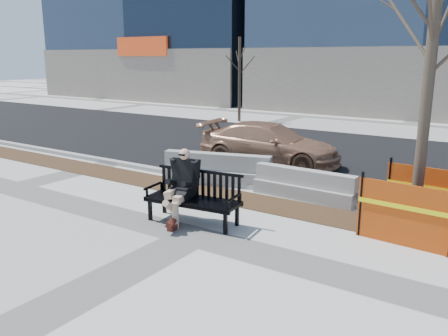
{
  "coord_description": "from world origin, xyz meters",
  "views": [
    {
      "loc": [
        5.29,
        -6.83,
        3.49
      ],
      "look_at": [
        -0.06,
        1.19,
        1.14
      ],
      "focal_mm": 37.08,
      "sensor_mm": 36.0,
      "label": 1
    }
  ],
  "objects_px": {
    "seated_man": "(183,220)",
    "sedan": "(269,164)",
    "jersey_barrier_right": "(303,199)",
    "jersey_barrier_left": "(217,184)",
    "bench": "(193,223)",
    "tree_fence": "(413,233)"
  },
  "relations": [
    {
      "from": "bench",
      "to": "jersey_barrier_left",
      "type": "xyz_separation_m",
      "value": [
        -1.35,
        2.88,
        0.0
      ]
    },
    {
      "from": "sedan",
      "to": "jersey_barrier_left",
      "type": "distance_m",
      "value": 2.92
    },
    {
      "from": "sedan",
      "to": "jersey_barrier_right",
      "type": "height_order",
      "value": "sedan"
    },
    {
      "from": "seated_man",
      "to": "tree_fence",
      "type": "bearing_deg",
      "value": 17.83
    },
    {
      "from": "sedan",
      "to": "seated_man",
      "type": "bearing_deg",
      "value": -174.41
    },
    {
      "from": "tree_fence",
      "to": "bench",
      "type": "bearing_deg",
      "value": -153.49
    },
    {
      "from": "seated_man",
      "to": "jersey_barrier_right",
      "type": "distance_m",
      "value": 3.28
    },
    {
      "from": "seated_man",
      "to": "sedan",
      "type": "xyz_separation_m",
      "value": [
        -0.99,
        5.77,
        0.0
      ]
    },
    {
      "from": "bench",
      "to": "sedan",
      "type": "distance_m",
      "value": 5.93
    },
    {
      "from": "bench",
      "to": "seated_man",
      "type": "height_order",
      "value": "seated_man"
    },
    {
      "from": "jersey_barrier_left",
      "to": "jersey_barrier_right",
      "type": "distance_m",
      "value": 2.6
    },
    {
      "from": "jersey_barrier_right",
      "to": "jersey_barrier_left",
      "type": "bearing_deg",
      "value": -177.27
    },
    {
      "from": "seated_man",
      "to": "sedan",
      "type": "bearing_deg",
      "value": 92.82
    },
    {
      "from": "seated_man",
      "to": "jersey_barrier_right",
      "type": "relative_size",
      "value": 0.59
    },
    {
      "from": "sedan",
      "to": "bench",
      "type": "bearing_deg",
      "value": -171.75
    },
    {
      "from": "seated_man",
      "to": "jersey_barrier_left",
      "type": "distance_m",
      "value": 3.05
    },
    {
      "from": "bench",
      "to": "sedan",
      "type": "bearing_deg",
      "value": 95.49
    },
    {
      "from": "sedan",
      "to": "jersey_barrier_right",
      "type": "bearing_deg",
      "value": -142.8
    },
    {
      "from": "bench",
      "to": "jersey_barrier_right",
      "type": "height_order",
      "value": "bench"
    },
    {
      "from": "seated_man",
      "to": "sedan",
      "type": "height_order",
      "value": "seated_man"
    },
    {
      "from": "seated_man",
      "to": "jersey_barrier_left",
      "type": "height_order",
      "value": "seated_man"
    },
    {
      "from": "seated_man",
      "to": "jersey_barrier_right",
      "type": "height_order",
      "value": "seated_man"
    }
  ]
}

